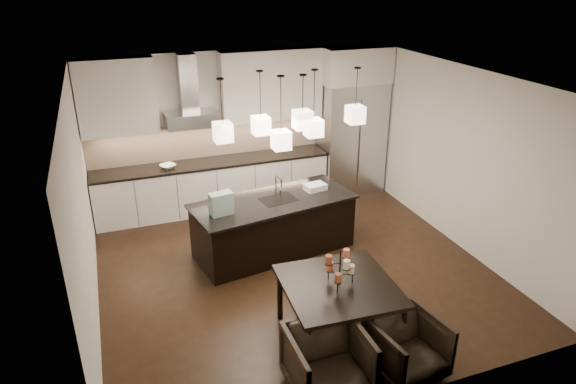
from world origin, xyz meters
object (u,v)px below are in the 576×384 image
object	(u,v)px
island_body	(274,227)
armchair_left	(328,363)
refrigerator	(351,138)
armchair_right	(407,348)
dining_table	(338,311)

from	to	relation	value
island_body	armchair_left	distance (m)	2.99
refrigerator	armchair_right	world-z (taller)	refrigerator
refrigerator	dining_table	xyz separation A→B (m)	(-2.15, -4.04, -0.69)
armchair_right	island_body	bearing A→B (deg)	90.94
refrigerator	armchair_left	distance (m)	5.49
refrigerator	island_body	bearing A→B (deg)	-140.53
refrigerator	dining_table	distance (m)	4.63
dining_table	armchair_left	world-z (taller)	dining_table
island_body	armchair_left	world-z (taller)	island_body
island_body	dining_table	distance (m)	2.23
armchair_right	refrigerator	bearing A→B (deg)	62.10
armchair_right	armchair_left	bearing A→B (deg)	168.21
armchair_left	armchair_right	size ratio (longest dim) A/B	1.09
refrigerator	island_body	distance (m)	2.92
island_body	armchair_right	world-z (taller)	island_body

